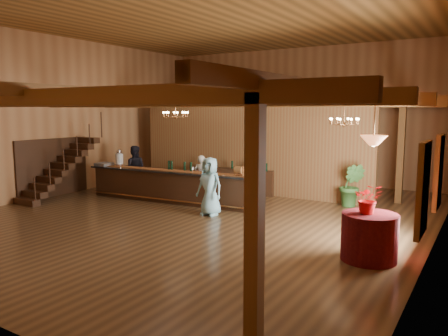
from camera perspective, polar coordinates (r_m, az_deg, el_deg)
The scene contains 31 objects.
floor at distance 12.73m, azimuth -2.52°, elevation -5.96°, with size 14.00×14.00×0.00m, color brown.
ceiling at distance 12.62m, azimuth -2.68°, elevation 19.10°, with size 14.00×14.00×0.00m, color #A56F32.
wall_back at distance 18.58m, azimuth 9.74°, elevation 6.80°, with size 12.00×0.10×5.50m, color #B57D4A.
wall_left at distance 16.51m, azimuth -20.18°, elevation 6.35°, with size 0.10×14.00×5.50m, color #B57D4A.
wall_right at distance 10.27m, azimuth 26.41°, elevation 5.49°, with size 0.10×14.00×5.50m, color #B57D4A.
beam_grid at distance 12.80m, azimuth -1.32°, elevation 8.76°, with size 11.90×13.90×0.39m.
support_posts at distance 12.04m, azimuth -3.90°, elevation 0.99°, with size 9.20×10.20×3.20m.
partition_wall at distance 15.69m, azimuth 3.13°, elevation 2.37°, with size 9.00×0.18×3.10m, color brown.
window_right_front at distance 8.80m, azimuth 24.63°, elevation -2.51°, with size 0.12×1.05×1.75m, color white.
window_right_back at distance 11.36m, azimuth 26.28°, elevation -0.45°, with size 0.12×1.05×1.75m, color white.
staircase at distance 15.75m, azimuth -20.76°, elevation -0.11°, with size 1.00×2.80×2.00m.
backroom_boxes at distance 17.49m, azimuth 6.84°, elevation -0.49°, with size 4.10×0.60×1.10m.
tasting_bar at distance 14.31m, azimuth -6.92°, elevation -2.34°, with size 6.23×1.26×1.04m.
beverage_dispenser at distance 15.55m, azimuth -13.51°, elevation 1.26°, with size 0.26×0.26×0.60m.
glass_rack_tray at distance 15.91m, azimuth -15.38°, elevation 0.48°, with size 0.50×0.50×0.10m, color gray.
raffle_drum at distance 12.95m, azimuth 1.98°, elevation -0.28°, with size 0.34×0.24×0.30m.
bar_bottle_0 at distance 14.39m, azimuth -7.20°, elevation 0.37°, with size 0.07×0.07×0.30m, color black.
bar_bottle_1 at distance 14.34m, azimuth -6.85°, elevation 0.34°, with size 0.07×0.07×0.30m, color black.
bar_bottle_2 at distance 14.06m, azimuth -5.16°, elevation 0.22°, with size 0.07×0.07×0.30m, color black.
bar_bottle_3 at distance 13.94m, azimuth -4.35°, elevation 0.17°, with size 0.07×0.07×0.30m, color black.
backbar_shelf at distance 15.76m, azimuth 1.06°, elevation -1.66°, with size 3.14×0.49×0.88m, color #371E11.
round_table at distance 9.26m, azimuth 18.44°, elevation -8.55°, with size 1.10×1.10×0.95m, color maroon.
chandelier_left at distance 14.11m, azimuth -6.33°, elevation 7.00°, with size 0.80×0.80×0.51m.
chandelier_right at distance 12.44m, azimuth 15.41°, elevation 5.94°, with size 0.80×0.80×0.67m.
pendant_lamp at distance 8.93m, azimuth 18.96°, elevation 3.43°, with size 0.52×0.52×0.90m.
bartender at distance 14.59m, azimuth -2.96°, elevation -1.22°, with size 0.54×0.36×1.49m, color silver.
staff_second at distance 16.23m, azimuth -11.63°, elevation -0.10°, with size 0.82×0.64×1.69m, color black.
guest at distance 12.38m, azimuth -1.87°, elevation -2.41°, with size 0.81×0.53×1.67m, color #96DCEC.
floor_plant at distance 14.02m, azimuth 16.34°, elevation -2.17°, with size 0.74×0.60×1.35m, color #3B7230.
table_flowers at distance 9.06m, azimuth 18.34°, elevation -3.85°, with size 0.54×0.47×0.60m, color red.
table_vase at distance 9.15m, azimuth 17.81°, elevation -4.64°, with size 0.16×0.16×0.31m, color #BF7C46.
Camera 1 is at (6.97, -10.22, 3.00)m, focal length 35.00 mm.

